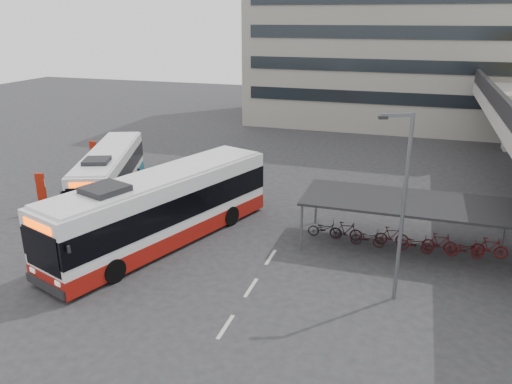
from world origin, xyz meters
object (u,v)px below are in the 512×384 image
(bus_teal, at_px, (110,174))
(pedestrian, at_px, (121,204))
(lamp_post, at_px, (402,198))
(bus_main, at_px, (163,209))

(bus_teal, relative_size, pedestrian, 6.05)
(bus_teal, xyz_separation_m, lamp_post, (17.97, -7.17, 2.87))
(pedestrian, distance_m, lamp_post, 16.14)
(bus_main, height_order, bus_teal, bus_main)
(bus_teal, xyz_separation_m, pedestrian, (2.72, -3.15, -0.60))
(bus_main, xyz_separation_m, bus_teal, (-6.48, 5.11, -0.30))
(bus_main, height_order, lamp_post, lamp_post)
(bus_teal, relative_size, lamp_post, 1.45)
(pedestrian, xyz_separation_m, lamp_post, (15.25, -4.03, 3.47))
(bus_main, xyz_separation_m, lamp_post, (11.48, -2.06, 2.58))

